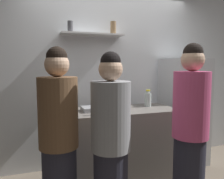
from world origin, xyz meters
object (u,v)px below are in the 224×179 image
utensil_holder (122,107)px  person_grey_hoodie (111,146)px  baking_pan (96,109)px  person_pink_top (190,133)px  refrigerator (183,111)px  wine_bottle_amber_glass (66,100)px  wine_bottle_dark_glass (112,103)px  water_bottle_plastic (148,99)px  person_brown_jacket (59,143)px  wine_bottle_pale_glass (71,103)px

utensil_holder → person_grey_hoodie: bearing=-118.8°
baking_pan → person_pink_top: 1.09m
refrigerator → baking_pan: 1.48m
utensil_holder → wine_bottle_amber_glass: bearing=153.8°
utensil_holder → wine_bottle_dark_glass: (-0.15, -0.08, 0.07)m
utensil_holder → wine_bottle_amber_glass: 0.67m
person_pink_top → person_grey_hoodie: size_ratio=1.06×
water_bottle_plastic → person_brown_jacket: 1.42m
person_pink_top → person_grey_hoodie: (-0.79, 0.04, -0.05)m
water_bottle_plastic → baking_pan: bearing=-175.5°
refrigerator → water_bottle_plastic: bearing=-162.4°
baking_pan → water_bottle_plastic: 0.72m
refrigerator → wine_bottle_pale_glass: 1.83m
refrigerator → utensil_holder: size_ratio=7.19×
wine_bottle_dark_glass → person_pink_top: bearing=-43.9°
refrigerator → wine_bottle_amber_glass: (-1.79, -0.17, 0.28)m
wine_bottle_dark_glass → water_bottle_plastic: 0.68m
utensil_holder → person_brown_jacket: 0.91m
baking_pan → wine_bottle_dark_glass: 0.29m
wine_bottle_pale_glass → person_grey_hoodie: person_grey_hoodie is taller
person_grey_hoodie → person_brown_jacket: 0.45m
wine_bottle_pale_glass → wine_bottle_dark_glass: wine_bottle_pale_glass is taller
wine_bottle_dark_glass → person_pink_top: 0.86m
wine_bottle_dark_glass → water_bottle_plastic: bearing=27.0°
utensil_holder → wine_bottle_dark_glass: size_ratio=0.68×
wine_bottle_amber_glass → wine_bottle_dark_glass: wine_bottle_amber_glass is taller
wine_bottle_dark_glass → person_brown_jacket: 0.76m
baking_pan → person_pink_top: person_pink_top is taller
wine_bottle_pale_glass → person_grey_hoodie: size_ratio=0.22×
refrigerator → wine_bottle_dark_glass: bearing=-158.0°
wine_bottle_pale_glass → water_bottle_plastic: wine_bottle_pale_glass is taller
person_grey_hoodie → wine_bottle_dark_glass: bearing=37.8°
person_brown_jacket → refrigerator: bearing=68.3°
baking_pan → wine_bottle_amber_glass: wine_bottle_amber_glass is taller
baking_pan → water_bottle_plastic: water_bottle_plastic is taller
wine_bottle_dark_glass → person_grey_hoodie: 0.64m
baking_pan → water_bottle_plastic: size_ratio=1.54×
refrigerator → person_pink_top: 1.34m
baking_pan → person_grey_hoodie: (-0.09, -0.79, -0.18)m
refrigerator → person_brown_jacket: 2.15m
wine_bottle_pale_glass → person_pink_top: bearing=-34.4°
wine_bottle_pale_glass → wine_bottle_dark_glass: bearing=-16.2°
person_pink_top → refrigerator: bearing=89.5°
water_bottle_plastic → person_brown_jacket: size_ratio=0.13×
refrigerator → person_brown_jacket: bearing=-154.8°
wine_bottle_amber_glass → person_brown_jacket: person_brown_jacket is taller
utensil_holder → wine_bottle_pale_glass: wine_bottle_pale_glass is taller
person_pink_top → wine_bottle_amber_glass: bearing=170.9°
baking_pan → person_grey_hoodie: 0.82m
wine_bottle_dark_glass → water_bottle_plastic: (0.61, 0.31, -0.03)m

